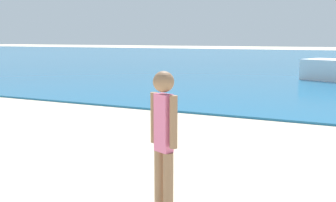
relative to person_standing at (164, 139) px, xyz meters
name	(u,v)px	position (x,y,z in m)	size (l,w,h in m)	color
water	(314,59)	(-1.10, 36.13, -0.96)	(160.00, 60.00, 0.06)	#1E6B9E
person_standing	(164,139)	(0.00, 0.00, 0.00)	(0.37, 0.23, 1.74)	#936B4C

